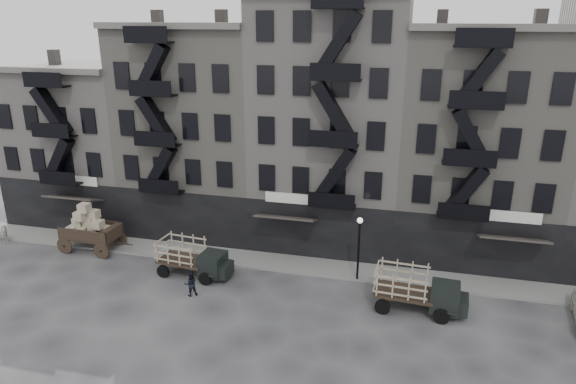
% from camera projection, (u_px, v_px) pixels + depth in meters
% --- Properties ---
extents(ground, '(140.00, 140.00, 0.00)m').
position_uv_depth(ground, '(302.00, 295.00, 30.59)').
color(ground, '#38383A').
rests_on(ground, ground).
extents(sidewalk, '(55.00, 2.50, 0.15)m').
position_uv_depth(sidewalk, '(314.00, 266.00, 34.01)').
color(sidewalk, slate).
rests_on(sidewalk, ground).
extents(building_west, '(10.00, 11.35, 13.20)m').
position_uv_depth(building_west, '(91.00, 141.00, 42.18)').
color(building_west, gray).
rests_on(building_west, ground).
extents(building_midwest, '(10.00, 11.35, 16.20)m').
position_uv_depth(building_midwest, '(203.00, 129.00, 39.42)').
color(building_midwest, gray).
rests_on(building_midwest, ground).
extents(building_center, '(10.00, 11.35, 18.20)m').
position_uv_depth(building_center, '(332.00, 123.00, 36.82)').
color(building_center, gray).
rests_on(building_center, ground).
extents(building_mideast, '(10.00, 11.35, 16.20)m').
position_uv_depth(building_mideast, '(477.00, 144.00, 34.88)').
color(building_mideast, gray).
rests_on(building_mideast, ground).
extents(lamp_post, '(0.36, 0.36, 4.28)m').
position_uv_depth(lamp_post, '(359.00, 240.00, 31.39)').
color(lamp_post, black).
rests_on(lamp_post, ground).
extents(wagon, '(4.24, 2.40, 3.51)m').
position_uv_depth(wagon, '(88.00, 224.00, 35.93)').
color(wagon, black).
rests_on(wagon, ground).
extents(stake_truck_west, '(4.93, 2.37, 2.40)m').
position_uv_depth(stake_truck_west, '(192.00, 256.00, 32.57)').
color(stake_truck_west, black).
rests_on(stake_truck_west, ground).
extents(stake_truck_east, '(5.18, 2.40, 2.54)m').
position_uv_depth(stake_truck_east, '(418.00, 287.00, 28.61)').
color(stake_truck_east, black).
rests_on(stake_truck_east, ground).
extents(pedestrian_mid, '(0.96, 0.92, 1.57)m').
position_uv_depth(pedestrian_mid, '(191.00, 284.00, 30.36)').
color(pedestrian_mid, black).
rests_on(pedestrian_mid, ground).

